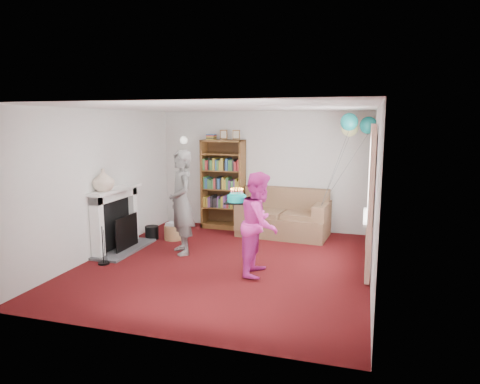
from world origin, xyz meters
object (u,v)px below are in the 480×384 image
(person_striped, at_px, (182,202))
(birthday_cake, at_px, (237,198))
(bookcase, at_px, (224,185))
(sofa, at_px, (284,218))
(person_magenta, at_px, (260,224))

(person_striped, bearing_deg, birthday_cake, 28.77)
(bookcase, distance_m, birthday_cake, 2.64)
(sofa, bearing_deg, person_magenta, -83.42)
(sofa, xyz_separation_m, person_magenta, (0.07, -2.34, 0.43))
(bookcase, relative_size, birthday_cake, 5.95)
(person_striped, xyz_separation_m, birthday_cake, (1.14, -0.46, 0.21))
(birthday_cake, bearing_deg, person_magenta, -20.65)
(person_striped, relative_size, birthday_cake, 5.09)
(bookcase, bearing_deg, birthday_cake, -66.81)
(birthday_cake, bearing_deg, sofa, 81.16)
(bookcase, bearing_deg, person_magenta, -60.71)
(bookcase, distance_m, sofa, 1.51)
(sofa, bearing_deg, birthday_cake, -93.87)
(sofa, height_order, birthday_cake, birthday_cake)
(person_magenta, height_order, birthday_cake, person_magenta)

